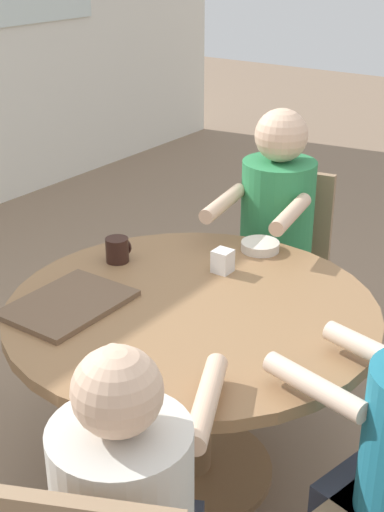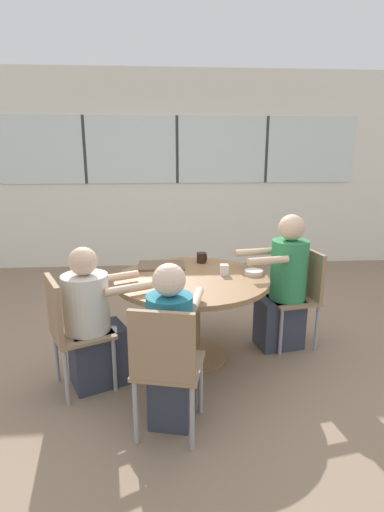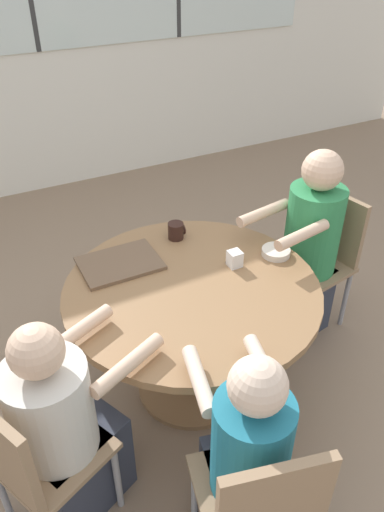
{
  "view_description": "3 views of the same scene",
  "coord_description": "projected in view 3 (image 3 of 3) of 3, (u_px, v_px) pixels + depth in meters",
  "views": [
    {
      "loc": [
        -1.71,
        -1.21,
        1.85
      ],
      "look_at": [
        0.0,
        0.0,
        0.89
      ],
      "focal_mm": 50.0,
      "sensor_mm": 36.0,
      "label": 1
    },
    {
      "loc": [
        -0.23,
        -3.07,
        1.72
      ],
      "look_at": [
        0.0,
        0.0,
        0.89
      ],
      "focal_mm": 28.0,
      "sensor_mm": 36.0,
      "label": 2
    },
    {
      "loc": [
        -0.87,
        -1.69,
        2.2
      ],
      "look_at": [
        0.0,
        0.0,
        0.89
      ],
      "focal_mm": 35.0,
      "sensor_mm": 36.0,
      "label": 3
    }
  ],
  "objects": [
    {
      "name": "wall_back_with_windows",
      "position": [
        34.0,
        27.0,
        4.1
      ],
      "size": [
        8.4,
        0.08,
        2.8
      ],
      "color": "white",
      "rests_on": "ground_plane"
    },
    {
      "name": "person_man_teal_shirt",
      "position": [
        245.0,
        466.0,
        1.87
      ],
      "size": [
        0.39,
        0.56,
        1.07
      ],
      "rotation": [
        0.0,
        0.0,
        -0.23
      ],
      "color": "#333847",
      "rests_on": "ground_plane"
    },
    {
      "name": "milk_carton_small",
      "position": [
        235.0,
        259.0,
        2.53
      ],
      "size": [
        0.07,
        0.07,
        0.09
      ],
      "color": "silver",
      "rests_on": "dining_table"
    },
    {
      "name": "chair_for_man_teal_shirt",
      "position": [
        261.0,
        504.0,
        1.72
      ],
      "size": [
        0.48,
        0.48,
        0.87
      ],
      "rotation": [
        0.0,
        0.0,
        -0.23
      ],
      "color": "#937556",
      "rests_on": "ground_plane"
    },
    {
      "name": "food_tray_dark",
      "position": [
        120.0,
        263.0,
        2.55
      ],
      "size": [
        0.4,
        0.29,
        0.02
      ],
      "color": "brown",
      "rests_on": "dining_table"
    },
    {
      "name": "ground_plane",
      "position": [
        192.0,
        385.0,
        2.82
      ],
      "size": [
        16.0,
        16.0,
        0.0
      ],
      "primitive_type": "plane",
      "color": "#8C725B"
    },
    {
      "name": "coffee_mug",
      "position": [
        176.0,
        231.0,
        2.74
      ],
      "size": [
        0.09,
        0.09,
        0.09
      ],
      "color": "black",
      "rests_on": "dining_table"
    },
    {
      "name": "bowl_white_shallow",
      "position": [
        276.0,
        252.0,
        2.63
      ],
      "size": [
        0.15,
        0.15,
        0.04
      ],
      "color": "silver",
      "rests_on": "dining_table"
    },
    {
      "name": "chair_for_woman_green_shirt",
      "position": [
        323.0,
        250.0,
        3.02
      ],
      "size": [
        0.46,
        0.46,
        0.87
      ],
      "rotation": [
        0.0,
        0.0,
        -4.54
      ],
      "color": "#937556",
      "rests_on": "ground_plane"
    },
    {
      "name": "person_man_blue_shirt",
      "position": [
        65.0,
        433.0,
        2.01
      ],
      "size": [
        0.67,
        0.54,
        1.07
      ],
      "rotation": [
        0.0,
        0.0,
        -1.14
      ],
      "color": "#333847",
      "rests_on": "ground_plane"
    },
    {
      "name": "chair_for_man_blue_shirt",
      "position": [
        29.0,
        456.0,
        1.87
      ],
      "size": [
        0.53,
        0.53,
        0.87
      ],
      "rotation": [
        0.0,
        0.0,
        -1.14
      ],
      "color": "#937556",
      "rests_on": "ground_plane"
    },
    {
      "name": "dining_table",
      "position": [
        192.0,
        311.0,
        2.5
      ],
      "size": [
        1.25,
        1.25,
        0.71
      ],
      "color": "olive",
      "rests_on": "ground_plane"
    },
    {
      "name": "person_woman_green_shirt",
      "position": [
        305.0,
        256.0,
        2.92
      ],
      "size": [
        0.62,
        0.41,
        1.19
      ],
      "rotation": [
        0.0,
        0.0,
        -4.54
      ],
      "color": "#333847",
      "rests_on": "ground_plane"
    }
  ]
}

